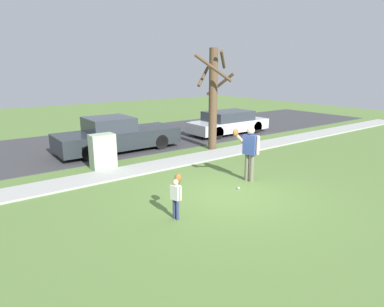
{
  "coord_description": "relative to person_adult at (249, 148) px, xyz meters",
  "views": [
    {
      "loc": [
        -6.0,
        -6.36,
        3.43
      ],
      "look_at": [
        -0.38,
        1.24,
        1.0
      ],
      "focal_mm": 30.6,
      "sensor_mm": 36.0,
      "label": 1
    }
  ],
  "objects": [
    {
      "name": "ground_plane",
      "position": [
        -1.27,
        3.0,
        -1.07
      ],
      "size": [
        48.0,
        48.0,
        0.0
      ],
      "primitive_type": "plane",
      "color": "#567538"
    },
    {
      "name": "baseball",
      "position": [
        -0.76,
        -0.37,
        -1.03
      ],
      "size": [
        0.07,
        0.07,
        0.07
      ],
      "primitive_type": "sphere",
      "color": "white",
      "rests_on": "ground"
    },
    {
      "name": "person_child",
      "position": [
        -3.28,
        -0.85,
        -0.4
      ],
      "size": [
        0.44,
        0.48,
        1.03
      ],
      "rotation": [
        0.0,
        0.0,
        0.26
      ],
      "color": "navy",
      "rests_on": "ground"
    },
    {
      "name": "road_surface",
      "position": [
        -1.27,
        8.1,
        -1.06
      ],
      "size": [
        36.0,
        6.8,
        0.02
      ],
      "primitive_type": "cube",
      "color": "#38383A",
      "rests_on": "ground"
    },
    {
      "name": "person_adult",
      "position": [
        0.0,
        0.0,
        0.0
      ],
      "size": [
        0.81,
        0.6,
        1.74
      ],
      "rotation": [
        0.0,
        0.0,
        -2.88
      ],
      "color": "#6B6656",
      "rests_on": "ground"
    },
    {
      "name": "parked_pickup_dark",
      "position": [
        -1.69,
        6.16,
        -0.4
      ],
      "size": [
        5.2,
        1.95,
        1.48
      ],
      "color": "#23282D",
      "rests_on": "road_surface"
    },
    {
      "name": "street_tree_near",
      "position": [
        1.91,
        4.02,
        1.25
      ],
      "size": [
        1.84,
        1.88,
        4.31
      ],
      "color": "brown",
      "rests_on": "ground"
    },
    {
      "name": "sidewalk_strip",
      "position": [
        -1.27,
        3.1,
        -1.04
      ],
      "size": [
        36.0,
        1.2,
        0.06
      ],
      "primitive_type": "cube",
      "color": "#A3A39E",
      "rests_on": "ground"
    },
    {
      "name": "parked_sedan_silver",
      "position": [
        4.84,
        6.21,
        -0.45
      ],
      "size": [
        4.6,
        1.8,
        1.23
      ],
      "color": "silver",
      "rests_on": "road_surface"
    },
    {
      "name": "utility_cabinet",
      "position": [
        -3.15,
        4.02,
        -0.45
      ],
      "size": [
        0.84,
        0.53,
        1.25
      ],
      "primitive_type": "cube",
      "color": "#9EB293",
      "rests_on": "ground"
    }
  ]
}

